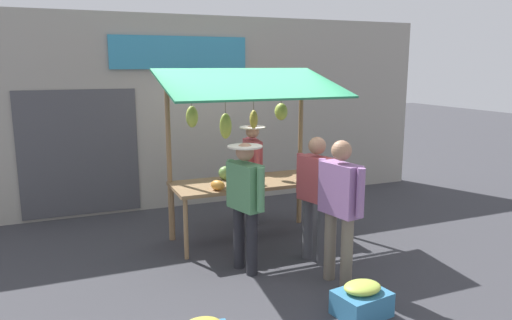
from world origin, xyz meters
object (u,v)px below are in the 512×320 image
market_stall (246,136)px  shopper_in_striped_shirt (316,190)px  vendor_with_sunhat (252,165)px  shopper_in_grey_tee (245,197)px  shopper_with_ponytail (340,202)px  produce_crate_near (362,300)px

market_stall → shopper_in_striped_shirt: bearing=114.9°
vendor_with_sunhat → shopper_in_grey_tee: (0.83, 1.80, 0.02)m
shopper_with_ponytail → shopper_in_grey_tee: (0.88, -0.74, -0.04)m
market_stall → shopper_with_ponytail: 1.95m
market_stall → vendor_with_sunhat: size_ratio=1.56×
vendor_with_sunhat → shopper_in_striped_shirt: (-0.13, 1.85, 0.01)m
shopper_in_striped_shirt → shopper_in_grey_tee: bearing=71.2°
market_stall → shopper_in_striped_shirt: size_ratio=1.51×
vendor_with_sunhat → produce_crate_near: bearing=6.7°
shopper_with_ponytail → shopper_in_grey_tee: size_ratio=1.05×
produce_crate_near → shopper_in_striped_shirt: bearing=-100.1°
shopper_with_ponytail → shopper_in_grey_tee: shopper_with_ponytail is taller
market_stall → shopper_with_ponytail: (-0.44, 1.82, -0.54)m
shopper_in_striped_shirt → produce_crate_near: 1.66m
shopper_in_striped_shirt → vendor_with_sunhat: bearing=-11.9°
shopper_in_grey_tee → shopper_in_striped_shirt: bearing=-108.3°
market_stall → shopper_in_grey_tee: bearing=67.9°
shopper_with_ponytail → shopper_in_striped_shirt: 0.69m
shopper_in_grey_tee → produce_crate_near: size_ratio=2.78×
shopper_with_ponytail → produce_crate_near: shopper_with_ponytail is taller
shopper_in_striped_shirt → produce_crate_near: (0.26, 1.44, -0.79)m
market_stall → shopper_in_grey_tee: size_ratio=1.53×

